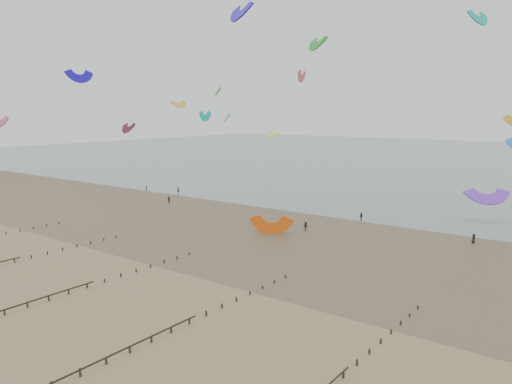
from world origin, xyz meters
The scene contains 6 objects.
ground centered at (0.00, 0.00, 0.00)m, with size 500.00×500.00×0.00m, color brown.
sea_and_shore centered at (-4.08, 34.40, 0.01)m, with size 500.00×665.00×0.03m.
kitesurfer_lead centered at (-49.87, 50.19, 0.76)m, with size 0.55×0.36×1.51m, color black.
kitesurfers centered at (30.48, 47.03, 0.88)m, with size 126.06×18.64×1.85m.
grounded_kite centered at (6.41, 30.92, 0.00)m, with size 6.83×3.58×5.20m, color #E0530E, non-canonical shape.
kites_airborne centered at (-7.23, 89.53, 21.69)m, with size 220.04×119.41×41.49m.
Camera 1 is at (57.42, -42.05, 22.34)m, focal length 35.00 mm.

